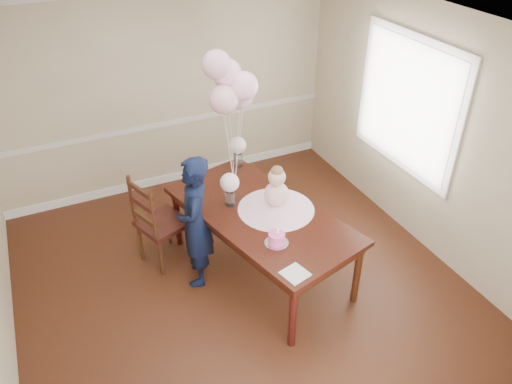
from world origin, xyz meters
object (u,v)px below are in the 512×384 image
object	(u,v)px
dining_chair_seat	(163,223)
woman	(195,223)
dining_table_top	(261,214)
birthday_cake	(277,238)

from	to	relation	value
dining_chair_seat	woman	distance (m)	0.58
dining_table_top	woman	xyz separation A→B (m)	(-0.66, 0.18, -0.02)
dining_chair_seat	woman	size ratio (longest dim) A/B	0.32
dining_chair_seat	woman	bearing A→B (deg)	-83.10
dining_table_top	birthday_cake	world-z (taller)	birthday_cake
birthday_cake	dining_table_top	bearing A→B (deg)	80.70
dining_chair_seat	woman	world-z (taller)	woman
birthday_cake	woman	bearing A→B (deg)	129.48
dining_chair_seat	woman	xyz separation A→B (m)	(0.23, -0.46, 0.25)
birthday_cake	woman	xyz separation A→B (m)	(-0.57, 0.70, -0.11)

